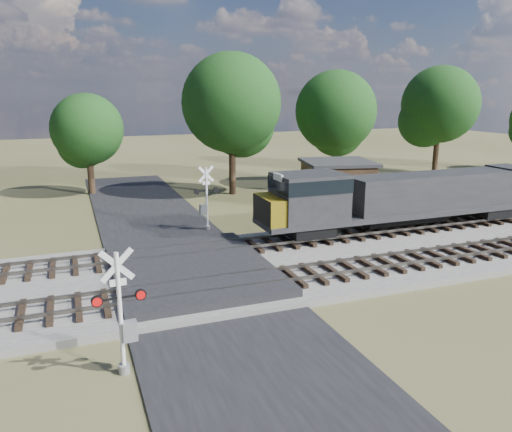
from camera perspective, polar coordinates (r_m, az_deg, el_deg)
name	(u,v)px	position (r m, az deg, el deg)	size (l,w,h in m)	color
ground	(194,281)	(22.98, -7.06, -7.37)	(160.00, 160.00, 0.00)	#4A4A27
ballast_bed	(376,251)	(27.28, 13.56, -3.87)	(140.00, 10.00, 0.30)	gray
road	(194,280)	(22.96, -7.06, -7.28)	(7.00, 60.00, 0.08)	black
crossing_panel	(192,271)	(23.32, -7.37, -6.23)	(7.00, 9.00, 0.62)	#262628
track_near	(275,278)	(21.96, 2.18, -7.15)	(140.00, 2.60, 0.33)	black
track_far	(238,246)	(26.38, -2.04, -3.49)	(140.00, 2.60, 0.33)	black
crossing_signal_near	(124,323)	(15.67, -14.88, -11.69)	(1.60, 0.35, 3.98)	silver
crossing_signal_far	(206,204)	(30.67, -5.79, 1.38)	(1.62, 0.38, 4.03)	silver
equipment_shed	(337,183)	(37.90, 9.26, 3.74)	(5.91, 5.91, 3.39)	#442D1D
treeline	(210,113)	(42.45, -5.23, 11.63)	(81.60, 10.98, 11.52)	black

